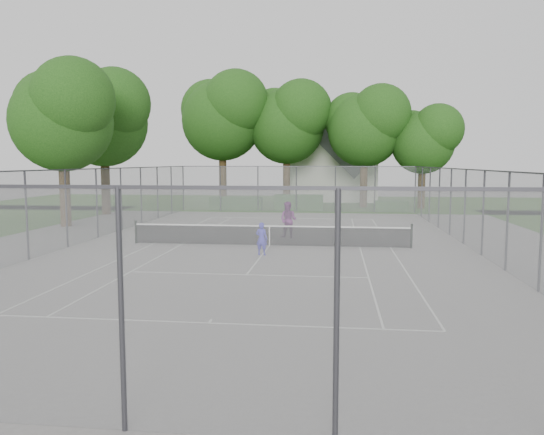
# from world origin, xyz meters

# --- Properties ---
(ground) EXTENTS (120.00, 120.00, 0.00)m
(ground) POSITION_xyz_m (0.00, 0.00, 0.00)
(ground) COLOR slate
(ground) RESTS_ON ground
(grass_far) EXTENTS (60.00, 20.00, 0.00)m
(grass_far) POSITION_xyz_m (0.00, 26.00, 0.00)
(grass_far) COLOR #254C15
(grass_far) RESTS_ON ground
(court_markings) EXTENTS (11.03, 23.83, 0.01)m
(court_markings) POSITION_xyz_m (0.00, 0.00, 0.01)
(court_markings) COLOR silver
(court_markings) RESTS_ON ground
(tennis_net) EXTENTS (12.87, 0.10, 1.10)m
(tennis_net) POSITION_xyz_m (0.00, 0.00, 0.51)
(tennis_net) COLOR black
(tennis_net) RESTS_ON ground
(perimeter_fence) EXTENTS (18.08, 34.08, 3.52)m
(perimeter_fence) POSITION_xyz_m (0.00, 0.00, 1.81)
(perimeter_fence) COLOR #38383D
(perimeter_fence) RESTS_ON ground
(tree_far_left) EXTENTS (8.20, 7.48, 11.78)m
(tree_far_left) POSITION_xyz_m (-6.92, 22.73, 8.10)
(tree_far_left) COLOR #362513
(tree_far_left) RESTS_ON ground
(tree_far_midleft) EXTENTS (7.59, 6.93, 10.92)m
(tree_far_midleft) POSITION_xyz_m (-1.21, 23.03, 7.50)
(tree_far_midleft) COLOR #362513
(tree_far_midleft) RESTS_ON ground
(tree_far_midright) EXTENTS (7.09, 6.48, 10.20)m
(tree_far_midright) POSITION_xyz_m (5.48, 21.51, 7.01)
(tree_far_midright) COLOR #362513
(tree_far_midright) RESTS_ON ground
(tree_far_right) EXTENTS (5.92, 5.40, 8.51)m
(tree_far_right) POSITION_xyz_m (10.17, 20.98, 5.84)
(tree_far_right) COLOR #362513
(tree_far_right) RESTS_ON ground
(tree_side_back) EXTENTS (7.27, 6.63, 10.45)m
(tree_side_back) POSITION_xyz_m (-13.65, 13.14, 7.18)
(tree_side_back) COLOR #362513
(tree_side_back) RESTS_ON ground
(tree_side_front) EXTENTS (6.79, 6.20, 9.77)m
(tree_side_front) POSITION_xyz_m (-12.94, 5.86, 6.71)
(tree_side_front) COLOR #362513
(tree_side_front) RESTS_ON ground
(hedge_left) EXTENTS (4.18, 1.25, 1.04)m
(hedge_left) POSITION_xyz_m (-4.92, 17.92, 0.52)
(hedge_left) COLOR #204B18
(hedge_left) RESTS_ON ground
(hedge_mid) EXTENTS (3.87, 1.11, 1.22)m
(hedge_mid) POSITION_xyz_m (0.11, 18.39, 0.61)
(hedge_mid) COLOR #204B18
(hedge_mid) RESTS_ON ground
(hedge_right) EXTENTS (2.60, 0.95, 0.78)m
(hedge_right) POSITION_xyz_m (7.38, 18.56, 0.39)
(hedge_right) COLOR #204B18
(hedge_right) RESTS_ON ground
(house) EXTENTS (8.76, 6.79, 10.91)m
(house) POSITION_xyz_m (2.59, 29.67, 4.39)
(house) COLOR beige
(house) RESTS_ON ground
(girl_player) EXTENTS (0.56, 0.43, 1.36)m
(girl_player) POSITION_xyz_m (-0.02, -2.46, 0.68)
(girl_player) COLOR #3833C0
(girl_player) RESTS_ON ground
(woman_player) EXTENTS (1.08, 0.97, 1.85)m
(woman_player) POSITION_xyz_m (0.65, 2.51, 0.92)
(woman_player) COLOR #6A236B
(woman_player) RESTS_ON ground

